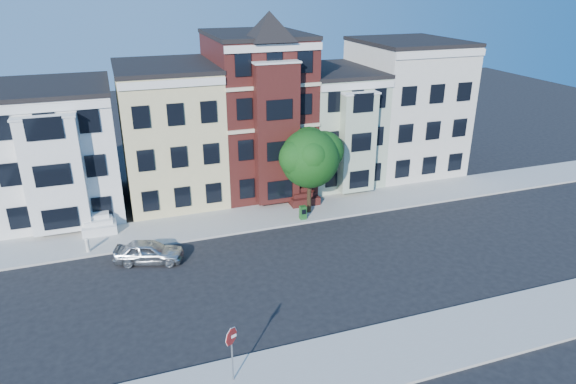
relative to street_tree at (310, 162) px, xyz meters
name	(u,v)px	position (x,y,z in m)	size (l,w,h in m)	color
ground	(327,268)	(-1.76, -7.52, -4.01)	(120.00, 120.00, 0.00)	black
far_sidewalk	(284,214)	(-1.76, 0.48, -3.93)	(60.00, 4.00, 0.15)	#9E9B93
near_sidewalk	(396,351)	(-1.76, -15.52, -3.93)	(60.00, 4.00, 0.15)	#9E9B93
house_white	(58,151)	(-16.76, 6.98, 0.49)	(8.00, 9.00, 9.00)	white
house_yellow	(170,134)	(-8.76, 6.98, 0.99)	(7.00, 9.00, 10.00)	beige
house_brown	(258,114)	(-1.76, 6.98, 1.99)	(7.00, 9.00, 12.00)	#3B1512
house_green	(332,125)	(4.74, 6.98, 0.49)	(6.00, 9.00, 9.00)	#A5B598
house_cream	(404,107)	(11.74, 6.98, 1.49)	(8.00, 9.00, 11.00)	silver
street_tree	(310,162)	(0.00, 0.00, 0.00)	(6.63, 6.63, 7.71)	#195316
parked_car	(149,252)	(-11.71, -3.29, -3.30)	(1.66, 4.11, 1.40)	#AAAFB3
newspaper_box	(303,213)	(-0.84, -0.97, -3.37)	(0.44, 0.39, 0.98)	#1F5E23
fire_hydrant	(88,246)	(-15.25, -0.98, -3.49)	(0.26, 0.26, 0.74)	beige
stop_sign	(232,351)	(-9.31, -14.88, -2.36)	(0.82, 0.11, 3.00)	#AC1411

